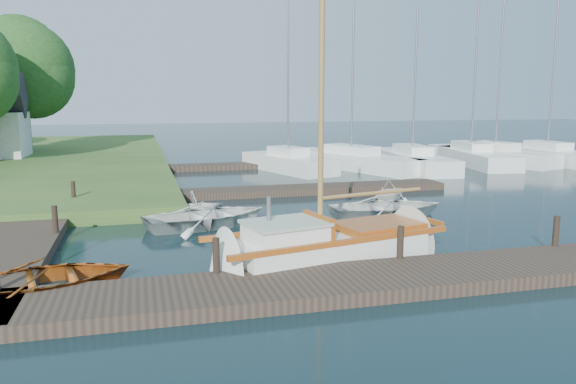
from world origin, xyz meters
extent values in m
plane|color=black|center=(0.00, 0.00, 0.00)|extent=(160.00, 160.00, 0.00)
cube|color=#322720|center=(0.00, -6.00, 0.15)|extent=(18.00, 2.20, 0.30)
cube|color=#322720|center=(-8.00, 2.00, 0.15)|extent=(2.20, 18.00, 0.30)
cube|color=#322720|center=(2.00, 6.50, 0.15)|extent=(14.00, 1.60, 0.30)
cube|color=#322720|center=(10.00, 16.00, 0.15)|extent=(30.00, 1.60, 0.30)
cylinder|color=black|center=(-3.00, -5.00, 0.70)|extent=(0.16, 0.16, 0.80)
cylinder|color=black|center=(1.50, -5.00, 0.70)|extent=(0.16, 0.16, 0.80)
cylinder|color=black|center=(6.00, -5.00, 0.70)|extent=(0.16, 0.16, 0.80)
cylinder|color=black|center=(-7.00, 0.00, 0.70)|extent=(0.16, 0.16, 0.80)
cylinder|color=black|center=(-7.00, 5.00, 0.70)|extent=(0.16, 0.16, 0.80)
cube|color=white|center=(-0.01, -3.88, 0.23)|extent=(5.32, 3.06, 0.90)
cone|color=white|center=(2.96, -3.20, 0.23)|extent=(1.70, 2.20, 1.96)
cone|color=white|center=(-2.89, -4.53, 0.23)|extent=(1.41, 2.13, 1.96)
cube|color=#8C4711|center=(-0.22, -2.96, 0.74)|extent=(6.07, 1.49, 0.14)
cube|color=#8C4711|center=(0.20, -4.79, 0.74)|extent=(6.07, 1.49, 0.14)
cube|color=#8C4711|center=(3.30, -3.13, 0.74)|extent=(0.36, 1.10, 0.14)
cube|color=white|center=(-1.18, -4.14, 0.90)|extent=(2.06, 1.76, 0.44)
cube|color=#B2C1AC|center=(-1.18, -4.14, 1.15)|extent=(2.18, 1.88, 0.08)
cube|color=#8C4711|center=(-0.26, -3.93, 0.98)|extent=(0.43, 1.39, 0.60)
cylinder|color=slate|center=(-1.54, -3.92, 1.48)|extent=(0.12, 0.12, 0.60)
cube|color=#8C4711|center=(1.55, -3.52, 0.78)|extent=(2.48, 1.95, 0.20)
cylinder|color=olive|center=(-0.21, -3.92, 4.88)|extent=(0.14, 0.14, 8.40)
cylinder|color=olive|center=(1.35, -3.57, 1.68)|extent=(3.14, 0.80, 0.10)
imported|color=#8C4711|center=(-6.70, -4.48, 0.39)|extent=(4.26, 3.46, 0.78)
imported|color=white|center=(-2.46, 1.03, 0.43)|extent=(4.77, 3.96, 0.85)
imported|color=white|center=(-2.70, 2.55, 0.52)|extent=(2.15, 1.90, 1.05)
imported|color=white|center=(3.87, 0.81, 0.43)|extent=(4.15, 2.97, 0.86)
imported|color=white|center=(5.22, 3.48, 0.54)|extent=(2.71, 2.63, 1.09)
cube|color=white|center=(3.78, 14.08, 0.45)|extent=(4.31, 7.34, 0.90)
cube|color=white|center=(3.78, 14.08, 1.15)|extent=(2.11, 2.77, 0.50)
cylinder|color=slate|center=(3.78, 14.08, 6.69)|extent=(0.12, 0.12, 11.57)
cube|color=white|center=(7.74, 14.25, 0.45)|extent=(5.82, 10.08, 0.90)
cube|color=white|center=(7.74, 14.25, 1.15)|extent=(2.62, 3.77, 0.50)
cylinder|color=slate|center=(7.74, 14.25, 6.85)|extent=(0.12, 0.12, 11.89)
cube|color=white|center=(11.30, 13.33, 0.45)|extent=(3.08, 9.27, 0.90)
cube|color=white|center=(11.30, 13.33, 1.15)|extent=(1.70, 3.31, 0.50)
cylinder|color=slate|center=(11.30, 13.33, 5.22)|extent=(0.12, 0.12, 8.64)
cube|color=white|center=(16.07, 14.55, 0.45)|extent=(3.71, 9.87, 0.90)
cube|color=white|center=(16.07, 14.55, 1.15)|extent=(1.92, 3.56, 0.50)
cylinder|color=slate|center=(16.07, 14.55, 6.47)|extent=(0.12, 0.12, 11.14)
cube|color=white|center=(17.69, 14.32, 0.45)|extent=(4.55, 8.43, 0.90)
cube|color=white|center=(17.69, 14.32, 1.15)|extent=(2.19, 3.14, 0.50)
cylinder|color=slate|center=(17.69, 14.32, 5.94)|extent=(0.12, 0.12, 10.08)
cube|color=white|center=(21.21, 13.76, 0.45)|extent=(2.38, 8.72, 0.90)
cube|color=white|center=(21.21, 13.76, 1.15)|extent=(1.46, 3.07, 0.50)
cylinder|color=slate|center=(21.21, 13.76, 6.01)|extent=(0.12, 0.12, 10.23)
cylinder|color=#332114|center=(-12.00, 26.00, 2.34)|extent=(0.36, 0.36, 3.67)
sphere|color=#234518|center=(-12.00, 26.00, 6.11)|extent=(6.73, 6.73, 6.73)
sphere|color=#234518|center=(-11.50, 25.70, 5.60)|extent=(5.71, 5.71, 5.71)
sphere|color=#234518|center=(-12.40, 26.40, 6.82)|extent=(6.12, 6.12, 6.12)
camera|label=1|loc=(-4.58, -17.11, 4.16)|focal=35.00mm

